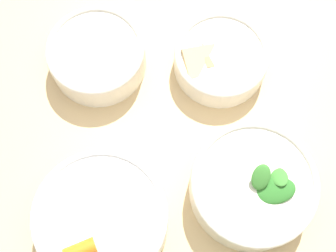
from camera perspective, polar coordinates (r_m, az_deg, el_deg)
ground_plane at (r=1.46m, az=-0.96°, el=-8.99°), size 10.00×10.00×0.00m
dining_table at (r=0.83m, az=-1.66°, el=-1.69°), size 1.22×0.92×0.74m
bowl_carrots at (r=0.67m, az=-8.09°, el=-11.12°), size 0.18×0.18×0.08m
bowl_greens at (r=0.68m, az=10.27°, el=-7.27°), size 0.18×0.18×0.09m
bowl_beans_hotdog at (r=0.76m, az=-8.60°, el=8.38°), size 0.15×0.15×0.06m
bowl_cookies at (r=0.75m, az=6.43°, el=8.07°), size 0.15×0.15×0.05m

